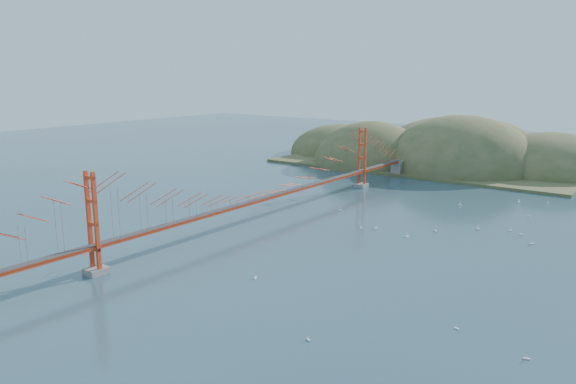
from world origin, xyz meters
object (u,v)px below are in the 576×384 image
Objects in this scene: bridge at (265,174)px; sailboat_0 at (407,236)px; sailboat_2 at (457,328)px; sailboat_1 at (361,227)px.

sailboat_0 is at bearing 10.26° from bridge.
bridge is at bearing -169.74° from sailboat_0.
sailboat_0 is (21.76, 3.94, -6.85)m from bridge.
bridge is 23.15m from sailboat_0.
bridge reaches higher than sailboat_2.
sailboat_1 is 7.15m from sailboat_0.
sailboat_2 is 0.81× the size of sailboat_0.
sailboat_2 is at bearing -56.21° from sailboat_0.
sailboat_2 is (37.44, -19.50, -6.87)m from bridge.
bridge is 16.62m from sailboat_1.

